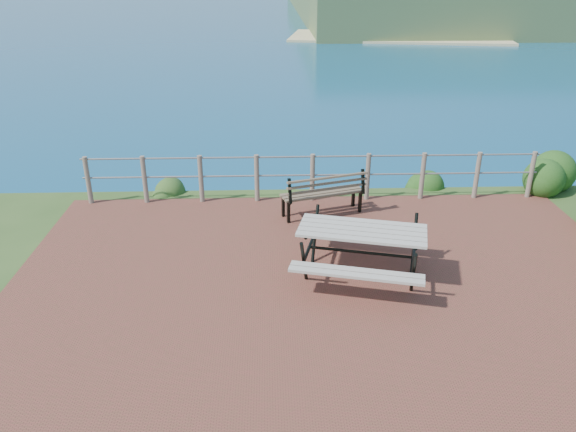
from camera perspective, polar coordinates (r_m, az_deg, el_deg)
The scene contains 7 objects.
ground at distance 8.86m, azimuth 4.09°, elevation -6.87°, with size 10.00×7.00×0.12m, color brown.
safety_railing at distance 11.63m, azimuth 2.50°, elevation 4.19°, with size 9.40×0.10×1.00m.
picnic_table at distance 8.84m, azimuth 7.44°, elevation -3.19°, with size 2.09×1.66×0.82m.
park_bench at distance 10.93m, azimuth 3.52°, elevation 3.02°, with size 1.68×0.89×0.92m.
shrub_right_edge at distance 13.58m, azimuth 25.03°, elevation 2.30°, with size 0.98×0.98×1.40m, color #1D4515.
shrub_lip_west at distance 12.62m, azimuth -12.03°, elevation 2.54°, with size 0.75×0.75×0.49m, color #2B501E.
shrub_lip_east at distance 12.88m, azimuth 13.60°, elevation 2.84°, with size 0.77×0.77×0.51m, color #1D4515.
Camera 1 is at (-0.90, -7.52, 4.60)m, focal length 35.00 mm.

